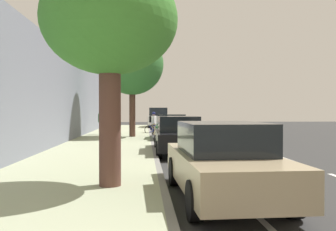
{
  "coord_description": "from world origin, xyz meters",
  "views": [
    {
      "loc": [
        2.02,
        15.06,
        1.76
      ],
      "look_at": [
        0.32,
        -10.69,
        1.37
      ],
      "focal_mm": 38.46,
      "sensor_mm": 36.0,
      "label": 1
    }
  ],
  "objects_px": {
    "bicycle_at_curb": "(157,130)",
    "street_tree_mid_block": "(110,23)",
    "cyclist_with_backpack": "(153,121)",
    "street_tree_near_cyclist": "(132,64)",
    "parked_sedan_black_mid": "(178,135)",
    "parked_sedan_green_second": "(171,128)",
    "parked_suv_white_nearest": "(158,118)",
    "parked_sedan_tan_far": "(223,161)",
    "pedestrian_on_phone": "(102,121)"
  },
  "relations": [
    {
      "from": "street_tree_near_cyclist",
      "to": "street_tree_mid_block",
      "type": "relative_size",
      "value": 1.34
    },
    {
      "from": "parked_sedan_black_mid",
      "to": "street_tree_mid_block",
      "type": "xyz_separation_m",
      "value": [
        2.08,
        6.63,
        2.86
      ]
    },
    {
      "from": "cyclist_with_backpack",
      "to": "street_tree_mid_block",
      "type": "bearing_deg",
      "value": 85.67
    },
    {
      "from": "bicycle_at_curb",
      "to": "cyclist_with_backpack",
      "type": "height_order",
      "value": "cyclist_with_backpack"
    },
    {
      "from": "parked_sedan_black_mid",
      "to": "street_tree_near_cyclist",
      "type": "height_order",
      "value": "street_tree_near_cyclist"
    },
    {
      "from": "street_tree_near_cyclist",
      "to": "parked_sedan_green_second",
      "type": "bearing_deg",
      "value": 153.13
    },
    {
      "from": "parked_sedan_black_mid",
      "to": "cyclist_with_backpack",
      "type": "xyz_separation_m",
      "value": [
        0.71,
        -11.48,
        0.24
      ]
    },
    {
      "from": "bicycle_at_curb",
      "to": "street_tree_mid_block",
      "type": "xyz_separation_m",
      "value": [
        1.59,
        17.64,
        3.24
      ]
    },
    {
      "from": "bicycle_at_curb",
      "to": "street_tree_mid_block",
      "type": "distance_m",
      "value": 18.01
    },
    {
      "from": "parked_sedan_black_mid",
      "to": "bicycle_at_curb",
      "type": "xyz_separation_m",
      "value": [
        0.48,
        -11.01,
        -0.38
      ]
    },
    {
      "from": "cyclist_with_backpack",
      "to": "pedestrian_on_phone",
      "type": "bearing_deg",
      "value": 25.77
    },
    {
      "from": "parked_sedan_black_mid",
      "to": "parked_sedan_tan_far",
      "type": "distance_m",
      "value": 7.31
    },
    {
      "from": "parked_suv_white_nearest",
      "to": "street_tree_mid_block",
      "type": "xyz_separation_m",
      "value": [
        2.08,
        26.85,
        2.59
      ]
    },
    {
      "from": "cyclist_with_backpack",
      "to": "pedestrian_on_phone",
      "type": "distance_m",
      "value": 3.83
    },
    {
      "from": "parked_sedan_green_second",
      "to": "parked_sedan_tan_far",
      "type": "bearing_deg",
      "value": 89.99
    },
    {
      "from": "parked_sedan_green_second",
      "to": "parked_sedan_tan_far",
      "type": "distance_m",
      "value": 13.72
    },
    {
      "from": "bicycle_at_curb",
      "to": "street_tree_near_cyclist",
      "type": "xyz_separation_m",
      "value": [
        1.59,
        3.44,
        4.16
      ]
    },
    {
      "from": "parked_sedan_green_second",
      "to": "street_tree_mid_block",
      "type": "xyz_separation_m",
      "value": [
        2.29,
        13.04,
        2.86
      ]
    },
    {
      "from": "parked_sedan_tan_far",
      "to": "street_tree_mid_block",
      "type": "xyz_separation_m",
      "value": [
        2.29,
        -0.68,
        2.86
      ]
    },
    {
      "from": "street_tree_mid_block",
      "to": "parked_sedan_tan_far",
      "type": "bearing_deg",
      "value": 163.42
    },
    {
      "from": "parked_suv_white_nearest",
      "to": "pedestrian_on_phone",
      "type": "xyz_separation_m",
      "value": [
        4.16,
        10.41,
        0.04
      ]
    },
    {
      "from": "parked_sedan_green_second",
      "to": "pedestrian_on_phone",
      "type": "xyz_separation_m",
      "value": [
        4.37,
        -3.39,
        0.32
      ]
    },
    {
      "from": "parked_sedan_green_second",
      "to": "street_tree_mid_block",
      "type": "height_order",
      "value": "street_tree_mid_block"
    },
    {
      "from": "parked_sedan_tan_far",
      "to": "cyclist_with_backpack",
      "type": "distance_m",
      "value": 18.81
    },
    {
      "from": "cyclist_with_backpack",
      "to": "street_tree_near_cyclist",
      "type": "bearing_deg",
      "value": 70.65
    },
    {
      "from": "street_tree_near_cyclist",
      "to": "street_tree_mid_block",
      "type": "xyz_separation_m",
      "value": [
        0.0,
        14.2,
        -0.92
      ]
    },
    {
      "from": "pedestrian_on_phone",
      "to": "parked_sedan_green_second",
      "type": "bearing_deg",
      "value": 142.15
    },
    {
      "from": "cyclist_with_backpack",
      "to": "pedestrian_on_phone",
      "type": "xyz_separation_m",
      "value": [
        3.45,
        1.67,
        0.08
      ]
    },
    {
      "from": "parked_suv_white_nearest",
      "to": "parked_sedan_black_mid",
      "type": "xyz_separation_m",
      "value": [
        0.0,
        20.22,
        -0.27
      ]
    },
    {
      "from": "parked_sedan_green_second",
      "to": "parked_sedan_tan_far",
      "type": "relative_size",
      "value": 1.01
    },
    {
      "from": "parked_sedan_tan_far",
      "to": "cyclist_with_backpack",
      "type": "xyz_separation_m",
      "value": [
        0.92,
        -18.78,
        0.24
      ]
    },
    {
      "from": "cyclist_with_backpack",
      "to": "street_tree_near_cyclist",
      "type": "height_order",
      "value": "street_tree_near_cyclist"
    },
    {
      "from": "cyclist_with_backpack",
      "to": "pedestrian_on_phone",
      "type": "height_order",
      "value": "pedestrian_on_phone"
    },
    {
      "from": "parked_suv_white_nearest",
      "to": "parked_sedan_black_mid",
      "type": "bearing_deg",
      "value": 89.99
    },
    {
      "from": "parked_sedan_tan_far",
      "to": "street_tree_near_cyclist",
      "type": "bearing_deg",
      "value": -81.27
    },
    {
      "from": "bicycle_at_curb",
      "to": "cyclist_with_backpack",
      "type": "bearing_deg",
      "value": -64.07
    },
    {
      "from": "parked_suv_white_nearest",
      "to": "cyclist_with_backpack",
      "type": "distance_m",
      "value": 8.78
    },
    {
      "from": "parked_suv_white_nearest",
      "to": "street_tree_near_cyclist",
      "type": "relative_size",
      "value": 0.76
    },
    {
      "from": "bicycle_at_curb",
      "to": "street_tree_near_cyclist",
      "type": "distance_m",
      "value": 5.63
    },
    {
      "from": "parked_suv_white_nearest",
      "to": "pedestrian_on_phone",
      "type": "distance_m",
      "value": 11.22
    },
    {
      "from": "parked_sedan_green_second",
      "to": "pedestrian_on_phone",
      "type": "distance_m",
      "value": 5.54
    },
    {
      "from": "parked_sedan_tan_far",
      "to": "pedestrian_on_phone",
      "type": "relative_size",
      "value": 2.75
    },
    {
      "from": "parked_suv_white_nearest",
      "to": "cyclist_with_backpack",
      "type": "bearing_deg",
      "value": 85.36
    },
    {
      "from": "cyclist_with_backpack",
      "to": "pedestrian_on_phone",
      "type": "relative_size",
      "value": 1.01
    },
    {
      "from": "bicycle_at_curb",
      "to": "parked_sedan_tan_far",
      "type": "bearing_deg",
      "value": 92.16
    },
    {
      "from": "street_tree_near_cyclist",
      "to": "pedestrian_on_phone",
      "type": "bearing_deg",
      "value": -47.05
    },
    {
      "from": "bicycle_at_curb",
      "to": "street_tree_mid_block",
      "type": "bearing_deg",
      "value": 84.83
    },
    {
      "from": "cyclist_with_backpack",
      "to": "street_tree_mid_block",
      "type": "distance_m",
      "value": 18.34
    },
    {
      "from": "parked_suv_white_nearest",
      "to": "bicycle_at_curb",
      "type": "xyz_separation_m",
      "value": [
        0.49,
        9.21,
        -0.65
      ]
    },
    {
      "from": "parked_sedan_green_second",
      "to": "cyclist_with_backpack",
      "type": "bearing_deg",
      "value": -79.73
    }
  ]
}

